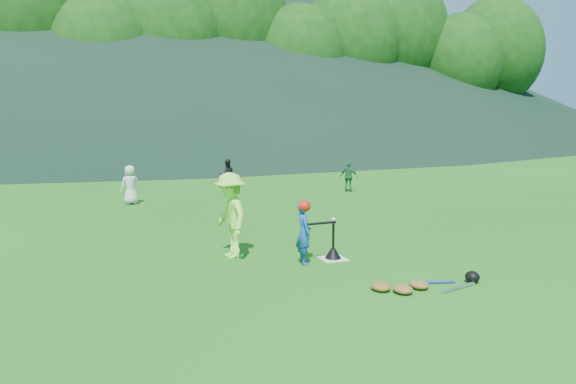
# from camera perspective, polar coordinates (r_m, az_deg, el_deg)

# --- Properties ---
(ground) EXTENTS (120.00, 120.00, 0.00)m
(ground) POSITION_cam_1_polar(r_m,az_deg,el_deg) (10.32, 4.60, -6.82)
(ground) COLOR #195C15
(ground) RESTS_ON ground
(home_plate) EXTENTS (0.45, 0.45, 0.02)m
(home_plate) POSITION_cam_1_polar(r_m,az_deg,el_deg) (10.31, 4.60, -6.77)
(home_plate) COLOR silver
(home_plate) RESTS_ON ground
(baseball) EXTENTS (0.08, 0.08, 0.08)m
(baseball) POSITION_cam_1_polar(r_m,az_deg,el_deg) (10.15, 4.64, -2.80)
(baseball) COLOR white
(baseball) RESTS_ON batting_tee
(batter_child) EXTENTS (0.29, 0.42, 1.11)m
(batter_child) POSITION_cam_1_polar(r_m,az_deg,el_deg) (9.88, 1.61, -4.16)
(batter_child) COLOR #164A9B
(batter_child) RESTS_ON ground
(adult_coach) EXTENTS (0.70, 1.08, 1.57)m
(adult_coach) POSITION_cam_1_polar(r_m,az_deg,el_deg) (10.31, -5.87, -2.37)
(adult_coach) COLOR #9CF548
(adult_coach) RESTS_ON ground
(fielder_a) EXTENTS (0.64, 0.51, 1.14)m
(fielder_a) POSITION_cam_1_polar(r_m,az_deg,el_deg) (16.84, -15.73, 0.70)
(fielder_a) COLOR silver
(fielder_a) RESTS_ON ground
(fielder_b) EXTENTS (0.55, 0.44, 1.07)m
(fielder_b) POSITION_cam_1_polar(r_m,az_deg,el_deg) (19.14, -6.20, 1.73)
(fielder_b) COLOR black
(fielder_b) RESTS_ON ground
(fielder_c) EXTENTS (0.62, 0.56, 1.02)m
(fielder_c) POSITION_cam_1_polar(r_m,az_deg,el_deg) (18.85, 6.20, 1.55)
(fielder_c) COLOR #1C5F36
(fielder_c) RESTS_ON ground
(batting_tee) EXTENTS (0.30, 0.30, 0.68)m
(batting_tee) POSITION_cam_1_polar(r_m,az_deg,el_deg) (10.28, 4.60, -6.13)
(batting_tee) COLOR black
(batting_tee) RESTS_ON home_plate
(batter_gear) EXTENTS (0.73, 0.26, 0.47)m
(batter_gear) POSITION_cam_1_polar(r_m,az_deg,el_deg) (9.80, 1.75, -1.57)
(batter_gear) COLOR red
(batter_gear) RESTS_ON ground
(equipment_pile) EXTENTS (1.80, 0.61, 0.19)m
(equipment_pile) POSITION_cam_1_polar(r_m,az_deg,el_deg) (8.84, 13.23, -9.14)
(equipment_pile) COLOR olive
(equipment_pile) RESTS_ON ground
(outfield_fence) EXTENTS (70.07, 0.08, 1.33)m
(outfield_fence) POSITION_cam_1_polar(r_m,az_deg,el_deg) (37.38, -12.99, 4.93)
(outfield_fence) COLOR gray
(outfield_fence) RESTS_ON ground
(tree_line) EXTENTS (70.04, 11.40, 14.82)m
(tree_line) POSITION_cam_1_polar(r_m,az_deg,el_deg) (43.51, -13.91, 15.24)
(tree_line) COLOR #382314
(tree_line) RESTS_ON ground
(distant_hills) EXTENTS (155.00, 140.00, 32.00)m
(distant_hills) POSITION_cam_1_polar(r_m,az_deg,el_deg) (91.83, -22.05, 15.29)
(distant_hills) COLOR black
(distant_hills) RESTS_ON ground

